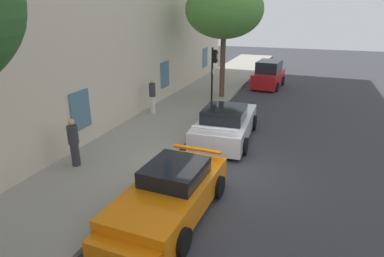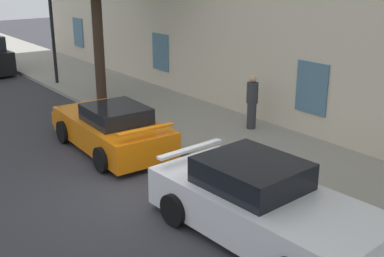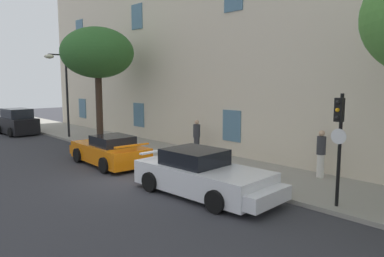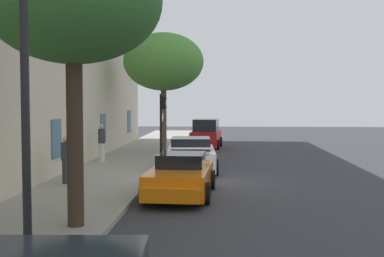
{
  "view_description": "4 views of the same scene",
  "coord_description": "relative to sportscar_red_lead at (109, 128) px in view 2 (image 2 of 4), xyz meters",
  "views": [
    {
      "loc": [
        -9.88,
        -2.44,
        5.24
      ],
      "look_at": [
        -0.07,
        1.12,
        1.45
      ],
      "focal_mm": 30.78,
      "sensor_mm": 36.0,
      "label": 1
    },
    {
      "loc": [
        8.7,
        -5.35,
        4.94
      ],
      "look_at": [
        -0.07,
        1.38,
        1.23
      ],
      "focal_mm": 45.32,
      "sensor_mm": 36.0,
      "label": 2
    },
    {
      "loc": [
        11.34,
        -7.45,
        3.71
      ],
      "look_at": [
        1.38,
        1.81,
        1.94
      ],
      "focal_mm": 33.84,
      "sensor_mm": 36.0,
      "label": 3
    },
    {
      "loc": [
        -19.27,
        -0.59,
        3.08
      ],
      "look_at": [
        1.6,
        0.59,
        1.92
      ],
      "focal_mm": 48.18,
      "sensor_mm": 36.0,
      "label": 4
    }
  ],
  "objects": [
    {
      "name": "ground_plane",
      "position": [
        3.05,
        -0.72,
        -0.59
      ],
      "size": [
        80.0,
        80.0,
        0.0
      ],
      "primitive_type": "plane",
      "color": "#333338"
    },
    {
      "name": "pedestrian_strolling",
      "position": [
        1.5,
        4.13,
        0.41
      ],
      "size": [
        0.48,
        0.48,
        1.69
      ],
      "color": "#333338",
      "rests_on": "sidewalk"
    },
    {
      "name": "sportscar_red_lead",
      "position": [
        0.0,
        0.0,
        0.0
      ],
      "size": [
        4.69,
        2.22,
        1.34
      ],
      "color": "orange",
      "rests_on": "ground"
    },
    {
      "name": "sidewalk",
      "position": [
        3.05,
        3.15,
        -0.52
      ],
      "size": [
        60.0,
        3.71,
        0.14
      ],
      "primitive_type": "cube",
      "color": "gray",
      "rests_on": "ground"
    },
    {
      "name": "sportscar_yellow_flank",
      "position": [
        6.26,
        0.01,
        0.04
      ],
      "size": [
        5.2,
        2.45,
        1.47
      ],
      "color": "white",
      "rests_on": "ground"
    }
  ]
}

